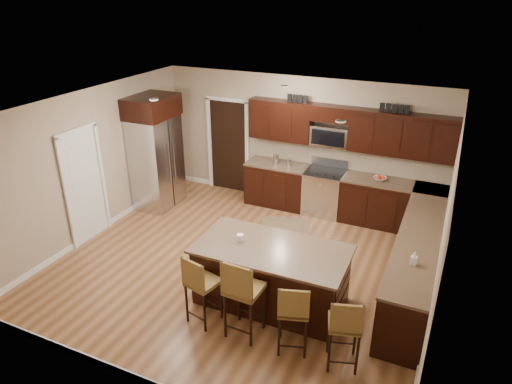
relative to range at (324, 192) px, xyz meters
The scene contains 24 objects.
floor 2.59m from the range, 105.51° to the right, with size 6.00×6.00×0.00m, color brown.
ceiling 3.38m from the range, 105.51° to the right, with size 6.00×6.00×0.00m, color silver.
wall_back 1.15m from the range, 156.28° to the left, with size 6.00×6.00×0.00m, color tan.
wall_left 4.51m from the range, 146.33° to the right, with size 5.50×5.50×0.00m, color tan.
wall_right 3.49m from the range, 46.57° to the right, with size 5.50×5.50×0.00m, color tan.
base_cabinets 1.58m from the range, 39.46° to the right, with size 4.02×3.96×0.92m.
upper_cabinets 1.42m from the range, 20.23° to the left, with size 4.00×0.33×0.80m.
range is the anchor object (origin of this frame).
microwave 1.16m from the range, 90.00° to the left, with size 0.76×0.31×0.40m, color silver.
doorway 2.41m from the range, behind, with size 0.85×0.03×2.06m, color black.
pantry_door 4.61m from the range, 143.07° to the right, with size 0.03×0.80×2.04m, color white.
letter_decor 1.84m from the range, 31.31° to the left, with size 2.20×0.03×0.15m, color black, non-canonical shape.
island 3.13m from the range, 87.49° to the right, with size 2.21×1.18×0.92m.
stool_left 4.01m from the range, 98.08° to the right, with size 0.48×0.48×1.06m.
stool_mid 3.98m from the range, 88.91° to the right, with size 0.47×0.47×1.20m.
stool_right 4.04m from the range, 78.80° to the right, with size 0.48×0.48×1.04m.
refrigerator 3.55m from the range, 161.94° to the right, with size 0.79×1.02×2.35m.
floor_mat 1.10m from the range, 120.19° to the right, with size 0.95×0.63×0.01m, color brown.
fruit_bowl 1.17m from the range, ahead, with size 0.25×0.25×0.06m, color silver.
soap_bottle 3.43m from the range, 53.44° to the right, with size 0.08×0.08×0.18m, color #B2B2B2.
canister_tall 1.20m from the range, behind, with size 0.12×0.12×0.19m, color silver.
canister_short 0.94m from the range, behind, with size 0.11×0.11×0.14m, color silver.
island_jar 3.18m from the range, 96.64° to the right, with size 0.10×0.10×0.10m, color white.
stool_extra 4.22m from the range, 70.10° to the right, with size 0.48×0.48×1.04m.
Camera 1 is at (2.91, -5.82, 4.35)m, focal length 32.00 mm.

